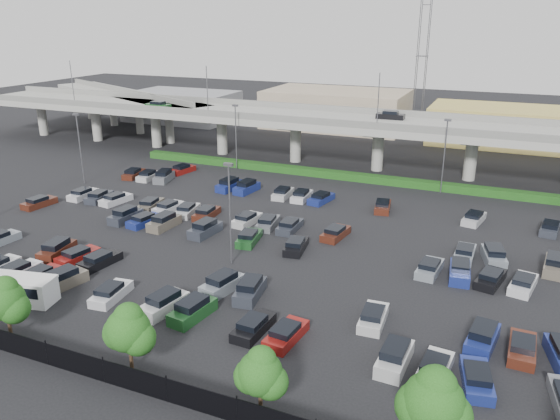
% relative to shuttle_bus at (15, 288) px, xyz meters
% --- Properties ---
extents(ground, '(280.00, 280.00, 0.00)m').
position_rel_shuttle_bus_xyz_m(ground, '(13.54, 22.05, -1.24)').
color(ground, black).
extents(overpass, '(150.00, 13.00, 15.80)m').
position_rel_shuttle_bus_xyz_m(overpass, '(13.37, 54.06, 5.73)').
color(overpass, gray).
rests_on(overpass, ground).
extents(on_ramp, '(50.93, 30.13, 8.80)m').
position_rel_shuttle_bus_xyz_m(on_ramp, '(-38.56, 65.10, 5.62)').
color(on_ramp, gray).
rests_on(on_ramp, ground).
extents(hedge, '(66.00, 1.60, 1.10)m').
position_rel_shuttle_bus_xyz_m(hedge, '(13.54, 47.05, -0.69)').
color(hedge, '#154213').
rests_on(hedge, ground).
extents(fence, '(70.00, 0.10, 2.00)m').
position_rel_shuttle_bus_xyz_m(fence, '(13.49, -5.95, -0.34)').
color(fence, black).
rests_on(fence, ground).
extents(tree_row, '(65.07, 3.66, 5.94)m').
position_rel_shuttle_bus_xyz_m(tree_row, '(14.25, -4.47, 2.28)').
color(tree_row, '#332316').
rests_on(tree_row, ground).
extents(shuttle_bus, '(7.43, 3.81, 2.28)m').
position_rel_shuttle_bus_xyz_m(shuttle_bus, '(0.00, 0.00, 0.00)').
color(shuttle_bus, white).
rests_on(shuttle_bus, ground).
extents(parked_cars, '(63.01, 41.67, 1.67)m').
position_rel_shuttle_bus_xyz_m(parked_cars, '(12.55, 17.94, -0.63)').
color(parked_cars, maroon).
rests_on(parked_cars, ground).
extents(light_poles, '(66.90, 48.38, 10.30)m').
position_rel_shuttle_bus_xyz_m(light_poles, '(9.42, 24.05, 5.00)').
color(light_poles, '#525258').
rests_on(light_poles, ground).
extents(distant_buildings, '(138.00, 24.00, 9.00)m').
position_rel_shuttle_bus_xyz_m(distant_buildings, '(25.92, 83.86, 2.51)').
color(distant_buildings, gray).
rests_on(distant_buildings, ground).
extents(comm_tower, '(2.40, 2.40, 30.00)m').
position_rel_shuttle_bus_xyz_m(comm_tower, '(17.54, 96.05, 14.37)').
color(comm_tower, '#525258').
rests_on(comm_tower, ground).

